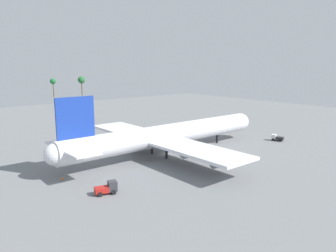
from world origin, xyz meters
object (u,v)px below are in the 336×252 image
cargo_airplane (167,135)px  safety_cone_tail (62,178)px  safety_cone_nose (230,135)px  baggage_tug (277,138)px  maintenance_van (107,188)px

cargo_airplane → safety_cone_tail: 30.91m
safety_cone_nose → safety_cone_tail: bearing=-175.6°
safety_cone_nose → safety_cone_tail: safety_cone_tail is taller
safety_cone_nose → baggage_tug: bearing=-64.5°
baggage_tug → safety_cone_tail: 69.38m
safety_cone_tail → safety_cone_nose: bearing=4.4°
safety_cone_tail → baggage_tug: bearing=-7.8°
baggage_tug → safety_cone_tail: (-68.74, 9.43, -0.65)m
cargo_airplane → safety_cone_tail: (-30.46, -1.12, -5.12)m
cargo_airplane → safety_cone_tail: size_ratio=94.70×
cargo_airplane → maintenance_van: bearing=-151.7°
safety_cone_nose → cargo_airplane: bearing=-173.5°
maintenance_van → baggage_tug: maintenance_van is taller
maintenance_van → safety_cone_tail: maintenance_van is taller
cargo_airplane → safety_cone_nose: cargo_airplane is taller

